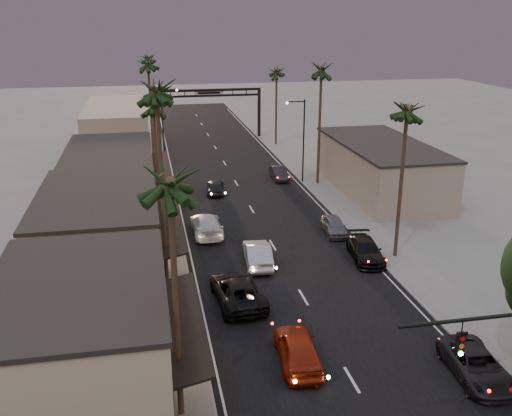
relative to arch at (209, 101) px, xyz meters
name	(u,v)px	position (x,y,z in m)	size (l,w,h in m)	color
ground	(246,200)	(0.00, -30.00, -5.53)	(200.00, 200.00, 0.00)	slate
road	(238,186)	(0.00, -25.00, -5.53)	(14.00, 120.00, 0.02)	black
sidewalk_left	(147,173)	(-9.50, -18.00, -5.47)	(5.00, 92.00, 0.12)	slate
sidewalk_right	(305,165)	(9.50, -18.00, -5.47)	(5.00, 92.00, 0.12)	slate
storefront_near	(82,338)	(-13.00, -58.00, -2.78)	(8.00, 12.00, 5.50)	#C0B693
storefront_mid	(100,234)	(-13.00, -44.00, -2.78)	(8.00, 14.00, 5.50)	gray
storefront_far	(110,177)	(-13.00, -28.00, -3.03)	(8.00, 16.00, 5.00)	#C0B693
storefront_dist	(118,128)	(-13.00, -5.00, -2.53)	(8.00, 20.00, 6.00)	gray
building_right	(380,168)	(14.00, -30.00, -3.03)	(8.00, 18.00, 5.00)	gray
arch	(209,101)	(0.00, 0.00, 0.00)	(15.20, 0.40, 7.27)	black
streetlight_right	(301,134)	(6.92, -25.00, -0.20)	(2.13, 0.30, 9.00)	black
streetlight_left	(165,118)	(-6.92, -12.00, -0.20)	(2.13, 0.30, 9.00)	black
palm_la	(169,174)	(-8.60, -61.00, 5.91)	(3.20, 3.20, 13.20)	#38281C
palm_lb	(156,86)	(-8.60, -48.00, 7.85)	(3.20, 3.20, 15.20)	#38281C
palm_lc	(153,102)	(-8.60, -34.00, 4.94)	(3.20, 3.20, 12.20)	#38281C
palm_ld	(148,61)	(-8.60, -15.00, 6.88)	(3.20, 3.20, 14.20)	#38281C
palm_ra	(408,105)	(8.60, -46.00, 5.91)	(3.20, 3.20, 13.20)	#38281C
palm_rb	(322,67)	(8.60, -26.00, 6.88)	(3.20, 3.20, 14.20)	#38281C
palm_rc	(277,69)	(8.60, -6.00, 4.94)	(3.20, 3.20, 12.20)	#38281C
palm_far	(148,56)	(-8.30, 8.00, 5.91)	(3.20, 3.20, 13.20)	#38281C
oncoming_red	(298,349)	(-2.30, -58.04, -4.67)	(2.03, 5.05, 1.72)	maroon
oncoming_pickup	(238,290)	(-4.29, -50.84, -4.69)	(2.80, 6.07, 1.69)	black
oncoming_silver	(258,254)	(-1.89, -45.34, -4.70)	(1.77, 5.09, 1.68)	#B0AFB5
oncoming_white	(207,225)	(-4.87, -38.52, -4.69)	(2.35, 5.79, 1.68)	silver
oncoming_dgrey	(216,187)	(-2.68, -27.29, -4.81)	(1.72, 4.27, 1.46)	black
curbside_near	(476,365)	(6.20, -60.97, -4.82)	(2.37, 5.14, 1.43)	black
curbside_black	(366,250)	(6.20, -46.00, -4.78)	(2.10, 5.17, 1.50)	black
curbside_grey	(334,226)	(5.60, -40.50, -4.83)	(1.66, 4.13, 1.41)	#56575C
curbside_far	(279,173)	(4.92, -23.35, -4.83)	(1.49, 4.27, 1.41)	black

